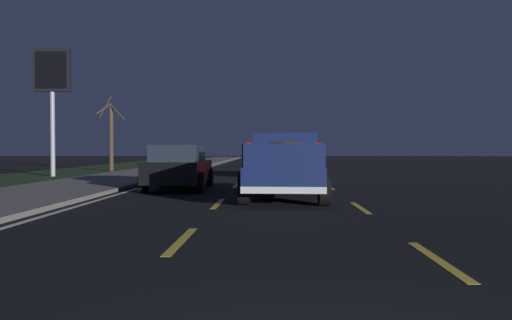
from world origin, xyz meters
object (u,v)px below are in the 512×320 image
pickup_truck (285,164)px  gas_price_sign (52,81)px  sedan_black (179,167)px  sedan_red (275,161)px  bare_tree_far (111,135)px

pickup_truck → gas_price_sign: bearing=45.3°
pickup_truck → sedan_black: 4.79m
sedan_black → sedan_red: 9.51m
bare_tree_far → sedan_black: bearing=-154.8°
bare_tree_far → pickup_truck: bearing=-149.6°
sedan_black → bare_tree_far: bare_tree_far is taller
gas_price_sign → sedan_black: bearing=-136.1°
bare_tree_far → gas_price_sign: bearing=172.8°
sedan_black → sedan_red: (8.89, -3.37, 0.00)m
sedan_red → pickup_truck: bearing=-178.9°
sedan_red → bare_tree_far: 12.33m
sedan_red → bare_tree_far: (6.27, 10.50, 1.51)m
sedan_black → bare_tree_far: bearing=25.2°
sedan_black → bare_tree_far: size_ratio=0.92×
gas_price_sign → bare_tree_far: (6.85, -0.86, -2.59)m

